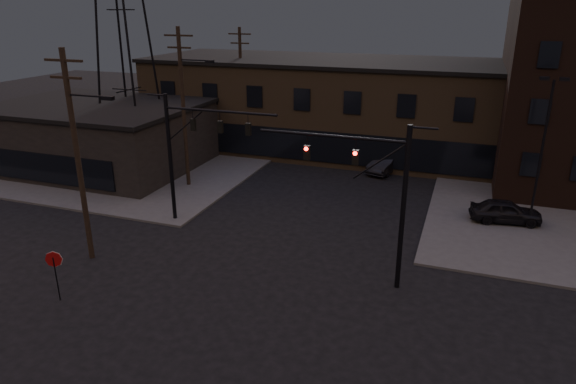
{
  "coord_description": "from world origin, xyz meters",
  "views": [
    {
      "loc": [
        8.92,
        -17.78,
        12.87
      ],
      "look_at": [
        0.23,
        6.31,
        3.5
      ],
      "focal_mm": 32.0,
      "sensor_mm": 36.0,
      "label": 1
    }
  ],
  "objects_px": {
    "parked_car_lot_a": "(506,211)",
    "car_crossing": "(387,163)",
    "traffic_signal_far": "(188,145)",
    "stop_sign": "(54,265)",
    "traffic_signal_near": "(379,188)"
  },
  "relations": [
    {
      "from": "traffic_signal_far",
      "to": "car_crossing",
      "type": "distance_m",
      "value": 18.0
    },
    {
      "from": "traffic_signal_far",
      "to": "stop_sign",
      "type": "height_order",
      "value": "traffic_signal_far"
    },
    {
      "from": "stop_sign",
      "to": "parked_car_lot_a",
      "type": "bearing_deg",
      "value": 39.86
    },
    {
      "from": "stop_sign",
      "to": "parked_car_lot_a",
      "type": "xyz_separation_m",
      "value": [
        19.64,
        16.39,
        -0.98
      ]
    },
    {
      "from": "traffic_signal_near",
      "to": "car_crossing",
      "type": "relative_size",
      "value": 1.75
    },
    {
      "from": "traffic_signal_near",
      "to": "stop_sign",
      "type": "height_order",
      "value": "traffic_signal_near"
    },
    {
      "from": "stop_sign",
      "to": "car_crossing",
      "type": "bearing_deg",
      "value": 66.08
    },
    {
      "from": "stop_sign",
      "to": "parked_car_lot_a",
      "type": "relative_size",
      "value": 0.59
    },
    {
      "from": "traffic_signal_far",
      "to": "stop_sign",
      "type": "xyz_separation_m",
      "value": [
        -1.28,
        -9.99,
        -3.17
      ]
    },
    {
      "from": "traffic_signal_far",
      "to": "car_crossing",
      "type": "relative_size",
      "value": 1.75
    },
    {
      "from": "parked_car_lot_a",
      "to": "car_crossing",
      "type": "bearing_deg",
      "value": 38.4
    },
    {
      "from": "traffic_signal_near",
      "to": "stop_sign",
      "type": "relative_size",
      "value": 3.23
    },
    {
      "from": "traffic_signal_near",
      "to": "car_crossing",
      "type": "height_order",
      "value": "traffic_signal_near"
    },
    {
      "from": "traffic_signal_far",
      "to": "parked_car_lot_a",
      "type": "bearing_deg",
      "value": 19.24
    },
    {
      "from": "stop_sign",
      "to": "parked_car_lot_a",
      "type": "distance_m",
      "value": 25.6
    }
  ]
}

